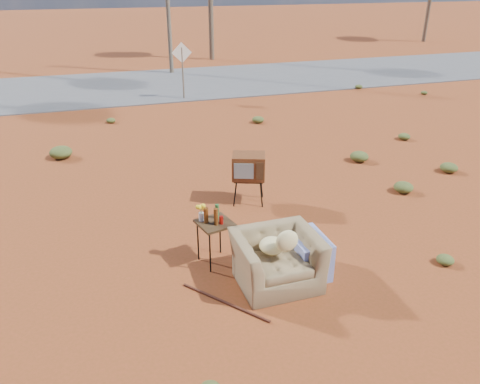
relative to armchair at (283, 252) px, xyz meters
name	(u,v)px	position (x,y,z in m)	size (l,w,h in m)	color
ground	(240,269)	(-0.56, 0.50, -0.53)	(140.00, 140.00, 0.00)	maroon
highway	(137,86)	(-0.56, 15.50, -0.51)	(140.00, 7.00, 0.04)	#565659
armchair	(283,252)	(0.00, 0.00, 0.00)	(1.53, 0.98, 1.14)	olive
tv_unit	(249,167)	(0.40, 2.90, 0.29)	(0.83, 0.75, 1.10)	black
side_table	(212,220)	(-0.93, 0.86, 0.28)	(0.66, 0.66, 1.09)	#3C2915
rusty_bar	(225,302)	(-1.05, -0.30, -0.51)	(0.04, 0.04, 1.59)	#4A2013
road_sign	(182,61)	(0.94, 12.50, 0.97)	(0.78, 0.06, 2.19)	brown
scrub_patch	(153,172)	(-1.39, 4.91, -0.39)	(17.49, 8.07, 0.33)	#495726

